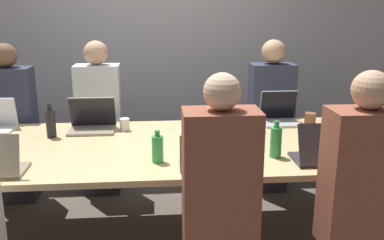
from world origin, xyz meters
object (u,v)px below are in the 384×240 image
(person_far_left, at_px, (13,127))
(cup_far_midleft, at_px, (125,124))
(bottle_far_midleft, at_px, (51,123))
(laptop_near_midright, at_px, (208,159))
(stapler, at_px, (220,148))
(laptop_near_right, at_px, (324,152))
(cup_near_midright, at_px, (248,157))
(person_far_right, at_px, (270,119))
(person_near_midright, at_px, (220,207))
(cup_far_right, at_px, (310,119))
(bottle_near_right, at_px, (276,141))
(bottle_near_midright, at_px, (158,149))
(laptop_far_midleft, at_px, (92,121))
(person_far_midleft, at_px, (100,121))
(person_near_right, at_px, (359,204))
(cup_near_right, at_px, (363,156))
(laptop_far_right, at_px, (279,114))

(person_far_left, distance_m, cup_far_midleft, 1.13)
(bottle_far_midleft, distance_m, laptop_near_midright, 1.33)
(stapler, bearing_deg, person_far_left, 158.68)
(laptop_near_right, xyz_separation_m, cup_near_midright, (-0.48, 0.01, -0.03))
(cup_far_midleft, height_order, stapler, cup_far_midleft)
(person_far_right, bearing_deg, person_near_midright, -113.10)
(cup_far_right, distance_m, bottle_near_right, 0.91)
(laptop_near_midright, bearing_deg, cup_far_midleft, -57.75)
(person_far_right, bearing_deg, bottle_far_midleft, -160.98)
(laptop_near_right, bearing_deg, bottle_near_midright, -5.61)
(laptop_far_midleft, relative_size, person_far_midleft, 0.25)
(laptop_near_midright, distance_m, person_near_midright, 0.36)
(cup_far_right, bearing_deg, person_far_midleft, 164.36)
(person_near_midright, distance_m, cup_near_midright, 0.47)
(person_far_right, height_order, person_near_right, person_far_right)
(bottle_far_midleft, distance_m, cup_near_midright, 1.53)
(cup_near_midright, bearing_deg, person_far_midleft, 128.18)
(cup_far_right, height_order, laptop_near_midright, laptop_near_midright)
(person_far_right, height_order, laptop_far_midleft, person_far_right)
(person_far_left, xyz_separation_m, person_far_midleft, (0.75, 0.10, 0.01))
(person_far_right, relative_size, cup_near_right, 17.78)
(bottle_near_midright, bearing_deg, person_far_midleft, 112.18)
(laptop_far_right, distance_m, stapler, 0.92)
(bottle_near_midright, relative_size, stapler, 1.35)
(laptop_far_midleft, xyz_separation_m, person_far_midleft, (-0.02, 0.54, -0.15))
(person_near_right, relative_size, bottle_near_right, 5.84)
(cup_near_right, height_order, bottle_near_midright, bottle_near_midright)
(person_far_left, relative_size, person_near_midright, 1.01)
(cup_far_right, distance_m, bottle_near_midright, 1.50)
(laptop_far_midleft, bearing_deg, person_far_left, 150.50)
(laptop_far_midleft, bearing_deg, person_far_midleft, 91.68)
(person_near_right, distance_m, cup_near_right, 0.48)
(laptop_far_right, distance_m, person_far_midleft, 1.63)
(cup_far_right, relative_size, laptop_near_right, 0.26)
(bottle_near_right, relative_size, bottle_far_midleft, 0.93)
(person_far_midleft, bearing_deg, person_near_right, -48.33)
(cup_near_right, distance_m, laptop_near_midright, 1.00)
(bottle_near_right, bearing_deg, cup_far_midleft, 145.81)
(person_far_left, distance_m, cup_near_midright, 2.25)
(person_near_midright, relative_size, bottle_near_midright, 6.76)
(laptop_near_right, bearing_deg, stapler, -23.67)
(person_far_midleft, xyz_separation_m, bottle_near_midright, (0.53, -1.30, 0.16))
(laptop_far_midleft, bearing_deg, laptop_near_right, -29.03)
(person_far_right, xyz_separation_m, laptop_near_midright, (-0.76, -1.39, 0.14))
(laptop_near_right, distance_m, cup_far_midleft, 1.55)
(cup_near_right, xyz_separation_m, bottle_near_right, (-0.53, 0.14, 0.06))
(person_far_right, bearing_deg, bottle_near_midright, -130.63)
(laptop_far_right, bearing_deg, bottle_far_midleft, -171.84)
(cup_far_right, bearing_deg, cup_near_right, -88.62)
(cup_far_right, relative_size, cup_near_midright, 1.02)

